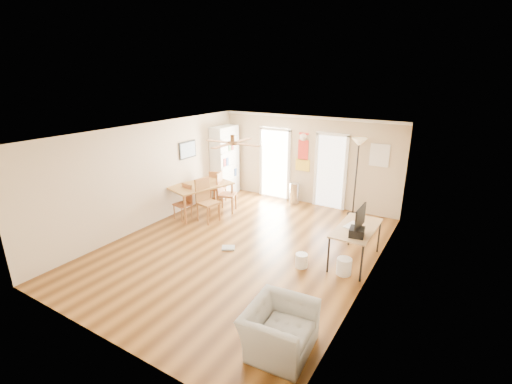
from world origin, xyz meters
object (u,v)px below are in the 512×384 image
Objects in this scene: trash_can at (294,193)px; torchiere_lamp at (356,178)px; dining_chair_right_b at (208,201)px; printer at (357,232)px; dining_chair_right_a at (227,192)px; dining_chair_near at (182,202)px; computer_desk at (355,244)px; wastebasket_b at (344,266)px; dining_chair_far at (218,186)px; wastebasket_a at (301,261)px; dining_table at (201,199)px; bookshelf at (225,161)px; armchair at (279,329)px.

torchiere_lamp reaches higher than trash_can.
dining_chair_right_b reaches higher than printer.
dining_chair_near is (-0.68, -1.09, -0.09)m from dining_chair_right_a.
computer_desk is 0.63m from wastebasket_b.
dining_chair_right_a is at bearing 127.33° from dining_chair_far.
printer is 1.11× the size of wastebasket_a.
trash_can is (1.35, 2.42, -0.25)m from dining_chair_right_b.
dining_table is 4.92× the size of wastebasket_b.
torchiere_lamp is at bearing -41.60° from dining_chair_right_b.
dining_chair_right_b reaches higher than wastebasket_b.
trash_can is (2.26, 0.38, -0.78)m from bookshelf.
dining_chair_far is at bearing 162.46° from computer_desk.
computer_desk is at bearing -6.40° from dining_table.
torchiere_lamp is 3.10m from printer.
wastebasket_b is at bearing -131.25° from dining_chair_right_a.
printer is (4.05, -1.39, 0.30)m from dining_chair_right_a.
printer is (2.70, -2.96, 0.54)m from trash_can.
dining_chair_right_a is at bearing 41.22° from dining_table.
armchair is (4.43, -2.91, -0.14)m from dining_chair_near.
computer_desk is (4.85, -2.17, -0.71)m from bookshelf.
computer_desk is 4.58× the size of printer.
printer is at bearing 7.30° from dining_chair_near.
dining_chair_far is 6.28m from armchair.
bookshelf reaches higher than computer_desk.
trash_can is (2.01, 1.10, -0.18)m from dining_chair_far.
armchair is at bearing -39.29° from dining_table.
torchiere_lamp is 3.36m from wastebasket_b.
torchiere_lamp reaches higher than dining_chair_near.
dining_chair_far is at bearing 100.32° from dining_chair_near.
dining_chair_right_a is at bearing 68.97° from dining_chair_near.
dining_chair_far is (-0.11, 0.95, 0.08)m from dining_table.
dining_chair_far is (-0.66, 0.47, -0.06)m from dining_chair_right_a.
dining_chair_right_a is 1.10× the size of armchair.
wastebasket_a is at bearing 131.91° from dining_chair_far.
bookshelf is 2.37m from dining_chair_near.
dining_chair_right_a is 5.49m from armchair.
dining_chair_far is (-0.66, 1.31, -0.07)m from dining_chair_right_b.
dining_chair_far is at bearing 37.81° from dining_chair_right_b.
armchair is at bearing -44.33° from bookshelf.
printer is at bearing -47.69° from trash_can.
dining_chair_right_a reaches higher than wastebasket_b.
computer_desk is (0.79, -2.55, -0.68)m from torchiere_lamp.
dining_chair_far is 2.95× the size of wastebasket_b.
trash_can is at bearing 129.12° from wastebasket_b.
armchair is at bearing -22.34° from dining_chair_near.
trash_can is (2.03, 2.66, -0.15)m from dining_chair_near.
trash_can reaches higher than wastebasket_b.
bookshelf is 2.42m from trash_can.
dining_chair_far is 5.03m from wastebasket_b.
wastebasket_b is (3.91, -0.74, -0.40)m from dining_chair_right_b.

